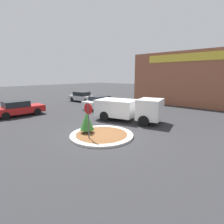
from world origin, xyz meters
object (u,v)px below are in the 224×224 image
Objects in this scene: utility_truck at (128,108)px; parked_sedan_white at (101,102)px; parked_sedan_silver at (82,97)px; stop_sign at (88,115)px; parked_sedan_red at (18,108)px.

utility_truck reaches higher than parked_sedan_white.
utility_truck is 1.28× the size of parked_sedan_white.
utility_truck is 1.26× the size of parked_sedan_silver.
utility_truck reaches higher than parked_sedan_silver.
parked_sedan_red is (-9.86, 0.01, -0.81)m from stop_sign.
parked_sedan_red is at bearing 179.94° from stop_sign.
parked_sedan_silver reaches higher than parked_sedan_red.
parked_sedan_silver is at bearing 144.81° from utility_truck.
stop_sign is at bearing -138.93° from parked_sedan_white.
stop_sign is 5.32m from utility_truck.
stop_sign is 10.44m from parked_sedan_white.
stop_sign is at bearing -93.23° from utility_truck.
parked_sedan_silver is (-11.36, 4.59, -0.34)m from utility_truck.
stop_sign is 0.49× the size of parked_sedan_white.
parked_sedan_white is 5.85m from parked_sedan_silver.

